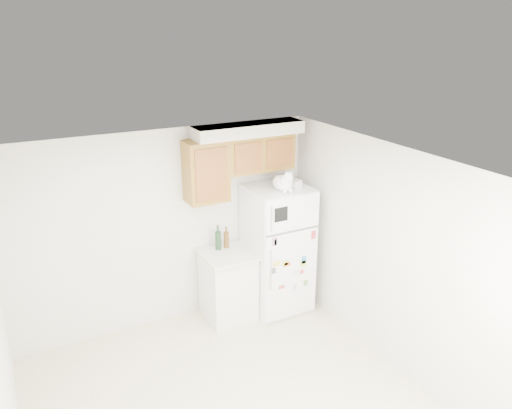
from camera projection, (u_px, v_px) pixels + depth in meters
room_shell at (234, 251)px, 4.59m from camera, size 3.84×4.04×2.52m
refrigerator at (278, 249)px, 6.55m from camera, size 0.76×0.78×1.70m
base_counter at (228, 284)px, 6.45m from camera, size 0.64×0.64×0.92m
cat at (284, 182)px, 6.11m from camera, size 0.28×0.41×0.29m
storage_box_back at (284, 179)px, 6.45m from camera, size 0.20×0.16×0.10m
storage_box_front at (295, 184)px, 6.26m from camera, size 0.18×0.15×0.09m
bottle_green at (218, 238)px, 6.33m from camera, size 0.08×0.08×0.33m
bottle_amber at (226, 237)px, 6.38m from camera, size 0.07×0.07×0.29m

